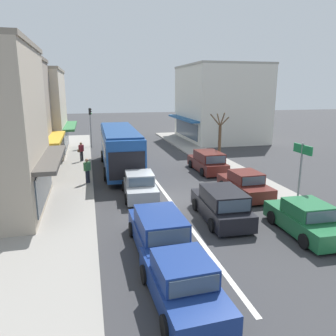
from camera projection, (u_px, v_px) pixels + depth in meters
name	position (u px, v px, depth m)	size (l,w,h in m)	color
ground_plane	(171.00, 201.00, 18.48)	(140.00, 140.00, 0.00)	#353538
lane_centre_line	(157.00, 182.00, 22.26)	(0.20, 28.00, 0.01)	silver
sidewalk_left	(54.00, 180.00, 22.57)	(5.20, 44.00, 0.14)	gray
kerb_right	(229.00, 169.00, 25.56)	(2.80, 44.00, 0.12)	gray
shopfront_mid_block	(1.00, 119.00, 22.72)	(7.14, 7.14, 8.36)	gray
shopfront_far_end	(22.00, 113.00, 30.27)	(8.55, 8.54, 7.97)	beige
building_right_far	(220.00, 103.00, 39.97)	(9.57, 10.88, 8.95)	silver
city_bus	(120.00, 146.00, 25.25)	(2.87, 10.89, 3.23)	#1E4C99
wagon_adjacent_lane_trail	(221.00, 205.00, 15.78)	(2.08, 4.57, 1.58)	black
sedan_behind_bus_mid	(182.00, 282.00, 9.63)	(2.04, 4.27, 1.47)	navy
wagon_queue_gap_filler	(159.00, 232.00, 12.82)	(1.99, 4.53, 1.58)	navy
sedan_adjacent_lane_lead	(140.00, 186.00, 19.18)	(2.04, 4.27, 1.47)	#9EA3A8
parked_sedan_kerb_front	(306.00, 219.00, 14.24)	(1.98, 4.25, 1.47)	#1E6638
parked_sedan_kerb_second	(245.00, 185.00, 19.38)	(1.96, 4.23, 1.47)	#561E19
parked_wagon_kerb_third	(208.00, 162.00, 24.98)	(1.98, 4.52, 1.58)	#561E19
traffic_light_downstreet	(90.00, 121.00, 34.65)	(0.33, 0.24, 4.20)	gray
directional_road_sign	(301.00, 162.00, 16.25)	(0.10, 1.40, 3.60)	gray
street_tree_right	(220.00, 141.00, 26.82)	(1.65, 1.56, 4.36)	brown
pedestrian_with_handbag_near	(81.00, 150.00, 27.87)	(0.55, 0.56, 1.63)	#333338
pedestrian_browsing_midblock	(87.00, 169.00, 21.40)	(0.46, 0.40, 1.63)	#232838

